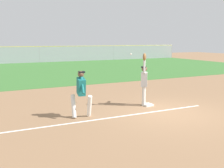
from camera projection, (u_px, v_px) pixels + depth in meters
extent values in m
plane|color=#936D4C|center=(168.00, 113.00, 10.17)|extent=(80.21, 80.21, 0.00)
cube|color=#3D7533|center=(58.00, 70.00, 25.13)|extent=(42.24, 18.74, 0.01)
cube|color=white|center=(63.00, 124.00, 8.80)|extent=(12.00, 0.22, 0.01)
cube|color=white|center=(148.00, 105.00, 11.31)|extent=(0.40, 0.40, 0.08)
cylinder|color=silver|center=(144.00, 95.00, 11.40)|extent=(0.21, 0.21, 0.85)
cylinder|color=silver|center=(144.00, 96.00, 11.20)|extent=(0.21, 0.21, 0.85)
cube|color=#B7B7B7|center=(144.00, 79.00, 11.18)|extent=(0.46, 0.51, 0.60)
sphere|color=brown|center=(144.00, 69.00, 11.11)|extent=(0.32, 0.32, 0.23)
cube|color=black|center=(144.00, 67.00, 11.10)|extent=(0.29, 0.29, 0.05)
cylinder|color=#B7B7B7|center=(144.00, 66.00, 10.87)|extent=(0.13, 0.13, 0.62)
cylinder|color=#B7B7B7|center=(144.00, 72.00, 11.35)|extent=(0.43, 0.56, 0.09)
ellipsoid|color=brown|center=(144.00, 57.00, 10.81)|extent=(0.27, 0.31, 0.32)
cylinder|color=white|center=(89.00, 106.00, 9.56)|extent=(0.21, 0.45, 0.85)
cylinder|color=white|center=(74.00, 106.00, 9.55)|extent=(0.21, 0.45, 0.85)
cube|color=#197272|center=(81.00, 87.00, 9.43)|extent=(0.33, 0.56, 0.66)
sphere|color=brown|center=(81.00, 74.00, 9.36)|extent=(0.26, 0.26, 0.23)
cube|color=black|center=(82.00, 72.00, 9.36)|extent=(0.25, 0.23, 0.05)
cylinder|color=#197272|center=(80.00, 83.00, 9.63)|extent=(0.15, 0.41, 0.58)
cylinder|color=#197272|center=(82.00, 85.00, 9.21)|extent=(0.15, 0.41, 0.58)
sphere|color=white|center=(131.00, 54.00, 11.08)|extent=(0.07, 0.07, 0.07)
cube|color=#93999E|center=(40.00, 55.00, 33.27)|extent=(42.24, 0.06, 2.00)
cylinder|color=yellow|center=(39.00, 46.00, 33.10)|extent=(42.24, 0.06, 0.06)
cylinder|color=gray|center=(40.00, 55.00, 33.27)|extent=(0.08, 0.08, 2.00)
cylinder|color=gray|center=(114.00, 53.00, 37.83)|extent=(0.08, 0.08, 2.00)
cylinder|color=gray|center=(172.00, 52.00, 42.38)|extent=(0.08, 0.08, 2.00)
cube|color=black|center=(3.00, 57.00, 35.28)|extent=(4.43, 1.98, 0.55)
cube|color=#2D333D|center=(2.00, 53.00, 35.20)|extent=(2.23, 1.79, 0.40)
cylinder|color=black|center=(13.00, 58.00, 36.81)|extent=(0.60, 0.23, 0.60)
cylinder|color=black|center=(15.00, 59.00, 35.14)|extent=(0.60, 0.23, 0.60)
cube|color=white|center=(41.00, 56.00, 37.28)|extent=(4.49, 2.12, 0.55)
cube|color=#2D333D|center=(41.00, 53.00, 37.20)|extent=(2.29, 1.86, 0.40)
cylinder|color=black|center=(49.00, 57.00, 38.84)|extent=(0.61, 0.25, 0.60)
cylinder|color=black|center=(53.00, 58.00, 37.20)|extent=(0.61, 0.25, 0.60)
cylinder|color=black|center=(29.00, 58.00, 37.46)|extent=(0.61, 0.25, 0.60)
cylinder|color=black|center=(32.00, 59.00, 35.82)|extent=(0.61, 0.25, 0.60)
cube|color=#B21E1E|center=(79.00, 55.00, 39.51)|extent=(4.54, 2.24, 0.55)
cube|color=#2D333D|center=(79.00, 52.00, 39.43)|extent=(2.33, 1.92, 0.40)
cylinder|color=black|center=(87.00, 56.00, 40.95)|extent=(0.62, 0.27, 0.60)
cylinder|color=black|center=(90.00, 57.00, 39.20)|extent=(0.62, 0.27, 0.60)
cylinder|color=black|center=(69.00, 57.00, 39.90)|extent=(0.62, 0.27, 0.60)
cylinder|color=black|center=(71.00, 58.00, 38.16)|extent=(0.62, 0.27, 0.60)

